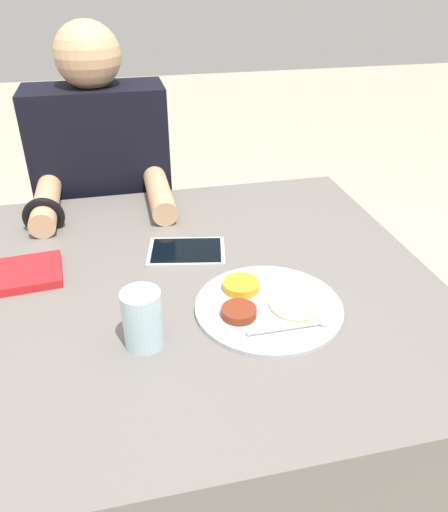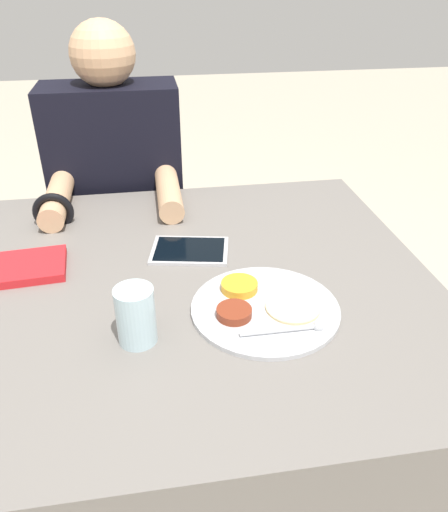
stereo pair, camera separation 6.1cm
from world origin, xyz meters
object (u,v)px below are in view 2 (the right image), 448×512
(red_notebook, at_px, (21,268))
(tablet_device, at_px, (190,250))
(thali_tray, at_px, (263,307))
(person_diner, at_px, (122,218))
(drinking_glass, at_px, (136,316))

(red_notebook, bearing_deg, tablet_device, 3.91)
(thali_tray, relative_size, tablet_device, 1.46)
(person_diner, bearing_deg, thali_tray, -68.12)
(person_diner, relative_size, drinking_glass, 10.30)
(thali_tray, distance_m, drinking_glass, 0.27)
(thali_tray, height_order, tablet_device, thali_tray)
(person_diner, distance_m, drinking_glass, 0.87)
(tablet_device, relative_size, person_diner, 0.18)
(thali_tray, xyz_separation_m, person_diner, (-0.32, 0.79, -0.16))
(red_notebook, bearing_deg, drinking_glass, -47.45)
(red_notebook, distance_m, person_diner, 0.61)
(thali_tray, bearing_deg, drinking_glass, -168.23)
(person_diner, bearing_deg, tablet_device, -69.99)
(tablet_device, bearing_deg, thali_tray, -64.51)
(red_notebook, height_order, drinking_glass, drinking_glass)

